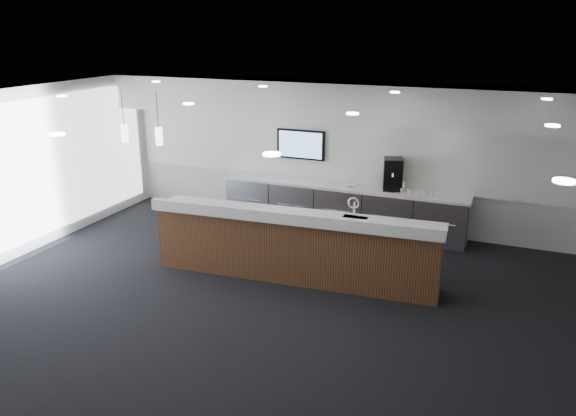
% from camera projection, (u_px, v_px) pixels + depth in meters
% --- Properties ---
extents(ground, '(10.00, 10.00, 0.00)m').
position_uv_depth(ground, '(268.00, 307.00, 8.41)').
color(ground, black).
rests_on(ground, ground).
extents(ceiling, '(10.00, 8.00, 0.02)m').
position_uv_depth(ceiling, '(266.00, 106.00, 7.48)').
color(ceiling, black).
rests_on(ceiling, back_wall).
extents(back_wall, '(10.00, 0.02, 3.00)m').
position_uv_depth(back_wall, '(348.00, 155.00, 11.46)').
color(back_wall, silver).
rests_on(back_wall, ground).
extents(left_wall, '(0.02, 8.00, 3.00)m').
position_uv_depth(left_wall, '(6.00, 177.00, 9.76)').
color(left_wall, silver).
rests_on(left_wall, ground).
extents(soffit_bulkhead, '(10.00, 0.90, 0.70)m').
position_uv_depth(soffit_bulkhead, '(343.00, 101.00, 10.70)').
color(soffit_bulkhead, white).
rests_on(soffit_bulkhead, back_wall).
extents(alcove_panel, '(9.80, 0.06, 1.40)m').
position_uv_depth(alcove_panel, '(348.00, 150.00, 11.40)').
color(alcove_panel, white).
rests_on(alcove_panel, back_wall).
extents(window_blinds_wall, '(0.04, 7.36, 2.55)m').
position_uv_depth(window_blinds_wall, '(7.00, 178.00, 9.74)').
color(window_blinds_wall, silver).
rests_on(window_blinds_wall, left_wall).
extents(back_credenza, '(5.06, 0.66, 0.95)m').
position_uv_depth(back_credenza, '(341.00, 207.00, 11.46)').
color(back_credenza, gray).
rests_on(back_credenza, ground).
extents(wall_tv, '(1.05, 0.08, 0.62)m').
position_uv_depth(wall_tv, '(301.00, 144.00, 11.69)').
color(wall_tv, black).
rests_on(wall_tv, back_wall).
extents(pendant_left, '(0.12, 0.12, 0.30)m').
position_uv_depth(pendant_left, '(155.00, 138.00, 9.28)').
color(pendant_left, beige).
rests_on(pendant_left, ceiling).
extents(pendant_right, '(0.12, 0.12, 0.30)m').
position_uv_depth(pendant_right, '(120.00, 135.00, 9.54)').
color(pendant_right, beige).
rests_on(pendant_right, ceiling).
extents(ceiling_can_lights, '(7.00, 5.00, 0.02)m').
position_uv_depth(ceiling_can_lights, '(266.00, 108.00, 7.49)').
color(ceiling_can_lights, silver).
rests_on(ceiling_can_lights, ceiling).
extents(service_counter, '(4.82, 1.13, 1.49)m').
position_uv_depth(service_counter, '(295.00, 245.00, 9.22)').
color(service_counter, '#472517').
rests_on(service_counter, ground).
extents(coffee_machine, '(0.45, 0.52, 0.63)m').
position_uv_depth(coffee_machine, '(393.00, 174.00, 10.91)').
color(coffee_machine, black).
rests_on(coffee_machine, back_credenza).
extents(info_sign_left, '(0.17, 0.05, 0.23)m').
position_uv_depth(info_sign_left, '(352.00, 181.00, 11.14)').
color(info_sign_left, silver).
rests_on(info_sign_left, back_credenza).
extents(info_sign_right, '(0.17, 0.04, 0.22)m').
position_uv_depth(info_sign_right, '(400.00, 187.00, 10.80)').
color(info_sign_right, silver).
rests_on(info_sign_right, back_credenza).
extents(cup_0, '(0.10, 0.10, 0.09)m').
position_uv_depth(cup_0, '(432.00, 194.00, 10.59)').
color(cup_0, white).
rests_on(cup_0, back_credenza).
extents(cup_1, '(0.13, 0.13, 0.09)m').
position_uv_depth(cup_1, '(424.00, 193.00, 10.64)').
color(cup_1, white).
rests_on(cup_1, back_credenza).
extents(cup_2, '(0.12, 0.12, 0.09)m').
position_uv_depth(cup_2, '(417.00, 192.00, 10.69)').
color(cup_2, white).
rests_on(cup_2, back_credenza).
extents(cup_3, '(0.12, 0.12, 0.09)m').
position_uv_depth(cup_3, '(410.00, 191.00, 10.74)').
color(cup_3, white).
rests_on(cup_3, back_credenza).
extents(cup_4, '(0.13, 0.13, 0.09)m').
position_uv_depth(cup_4, '(402.00, 190.00, 10.79)').
color(cup_4, white).
rests_on(cup_4, back_credenza).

